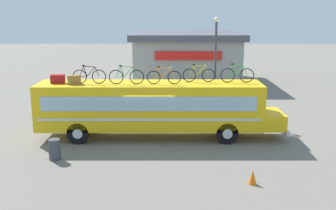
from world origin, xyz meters
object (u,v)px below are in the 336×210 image
bus (155,106)px  rooftop_bicycle_3 (165,77)px  traffic_cone (254,177)px  luggage_bag_1 (59,79)px  rooftop_bicycle_5 (239,75)px  rooftop_bicycle_4 (200,75)px  rooftop_bicycle_1 (91,76)px  trash_bin (56,149)px  luggage_bag_2 (76,80)px  street_lamp (217,59)px  rooftop_bicycle_2 (128,76)px

bus → rooftop_bicycle_3: size_ratio=7.42×
rooftop_bicycle_3 → traffic_cone: rooftop_bicycle_3 is taller
luggage_bag_1 → traffic_cone: 10.93m
rooftop_bicycle_5 → traffic_cone: bearing=-92.8°
luggage_bag_1 → rooftop_bicycle_4: (7.17, 0.37, 0.16)m
rooftop_bicycle_1 → trash_bin: rooftop_bicycle_1 is taller
luggage_bag_2 → rooftop_bicycle_4: rooftop_bicycle_4 is taller
rooftop_bicycle_1 → street_lamp: street_lamp is taller
traffic_cone → street_lamp: street_lamp is taller
luggage_bag_1 → rooftop_bicycle_4: bearing=2.9°
rooftop_bicycle_1 → rooftop_bicycle_2: rooftop_bicycle_2 is taller
bus → rooftop_bicycle_1: (-3.22, -0.14, 1.59)m
trash_bin → rooftop_bicycle_4: bearing=28.2°
luggage_bag_2 → traffic_cone: bearing=-34.9°
rooftop_bicycle_2 → rooftop_bicycle_4: rooftop_bicycle_2 is taller
luggage_bag_1 → traffic_cone: (8.82, -5.81, -2.82)m
rooftop_bicycle_2 → rooftop_bicycle_5: rooftop_bicycle_5 is taller
rooftop_bicycle_3 → trash_bin: size_ratio=1.82×
bus → rooftop_bicycle_4: (2.32, 0.37, 1.58)m
rooftop_bicycle_5 → street_lamp: bearing=97.2°
rooftop_bicycle_1 → rooftop_bicycle_4: 5.56m
rooftop_bicycle_2 → street_lamp: size_ratio=0.29×
bus → luggage_bag_2: size_ratio=22.24×
luggage_bag_2 → trash_bin: (-0.36, -2.90, -2.64)m
luggage_bag_2 → rooftop_bicycle_5: size_ratio=0.33×
rooftop_bicycle_5 → luggage_bag_2: bearing=-176.7°
rooftop_bicycle_5 → street_lamp: street_lamp is taller
bus → rooftop_bicycle_3: 1.69m
luggage_bag_1 → rooftop_bicycle_5: size_ratio=0.38×
rooftop_bicycle_2 → rooftop_bicycle_3: rooftop_bicycle_2 is taller
rooftop_bicycle_2 → rooftop_bicycle_5: bearing=4.8°
rooftop_bicycle_4 → street_lamp: bearing=72.9°
rooftop_bicycle_1 → rooftop_bicycle_5: size_ratio=0.98×
bus → traffic_cone: size_ratio=22.55×
rooftop_bicycle_4 → trash_bin: 8.02m
luggage_bag_1 → trash_bin: luggage_bag_1 is taller
rooftop_bicycle_3 → rooftop_bicycle_5: 3.76m
traffic_cone → trash_bin: bearing=162.4°
rooftop_bicycle_2 → rooftop_bicycle_4: bearing=10.0°
rooftop_bicycle_2 → rooftop_bicycle_3: (1.87, -0.01, -0.02)m
rooftop_bicycle_1 → trash_bin: size_ratio=1.79×
luggage_bag_2 → bus: bearing=4.1°
luggage_bag_2 → rooftop_bicycle_5: (8.21, 0.47, 0.18)m
luggage_bag_1 → traffic_cone: size_ratio=1.17×
luggage_bag_1 → rooftop_bicycle_3: bearing=-3.1°
luggage_bag_1 → rooftop_bicycle_2: size_ratio=0.37×
luggage_bag_1 → street_lamp: 9.79m
bus → rooftop_bicycle_5: 4.56m
rooftop_bicycle_2 → rooftop_bicycle_4: (3.66, 0.65, -0.02)m
trash_bin → luggage_bag_2: bearing=82.9°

